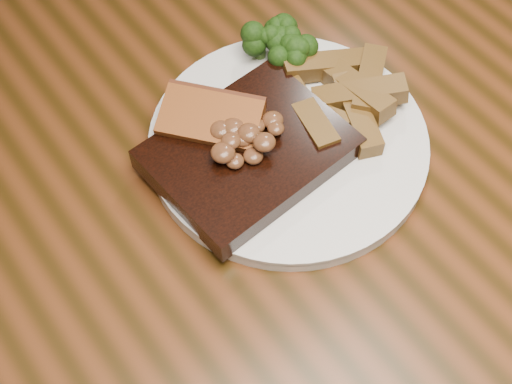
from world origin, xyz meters
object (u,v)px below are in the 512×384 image
Objects in this scene: garlic_bread at (212,133)px; potato_wedges at (350,107)px; dining_table at (260,234)px; steak at (249,153)px; plate at (288,144)px.

potato_wedges is at bearing 26.49° from garlic_bread.
dining_table is 8.86× the size of steak.
steak is at bearing 172.87° from potato_wedges.
potato_wedges is (0.12, -0.01, -0.00)m from steak.
garlic_bread reaches higher than dining_table.
garlic_bread is (-0.01, 0.04, -0.00)m from steak.
potato_wedges is (0.13, -0.06, 0.00)m from garlic_bread.
potato_wedges is at bearing -9.10° from plate.
plate is at bearing 12.66° from garlic_bread.
plate is 1.55× the size of steak.
plate is at bearing -8.55° from steak.
plate is 2.88× the size of garlic_bread.
steak is (-0.05, 0.00, 0.02)m from plate.
dining_table is 13.16× the size of potato_wedges.
potato_wedges reaches higher than plate.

